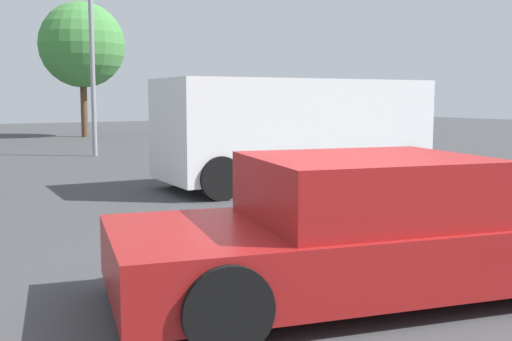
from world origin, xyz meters
The scene contains 5 objects.
ground_plane centered at (0.00, 0.00, 0.00)m, with size 80.00×80.00×0.00m, color #424244.
sedan_foreground centered at (0.20, 0.04, 0.57)m, with size 4.87×2.79×1.23m.
van_white centered at (3.55, 5.93, 1.13)m, with size 5.49×2.42×2.09m.
light_post_near centered at (1.95, 14.08, 4.51)m, with size 0.44×0.44×6.69m.
tree_back_left centered at (4.28, 23.38, 4.06)m, with size 3.75×3.75×5.95m.
Camera 1 is at (-3.41, -3.90, 1.73)m, focal length 42.61 mm.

